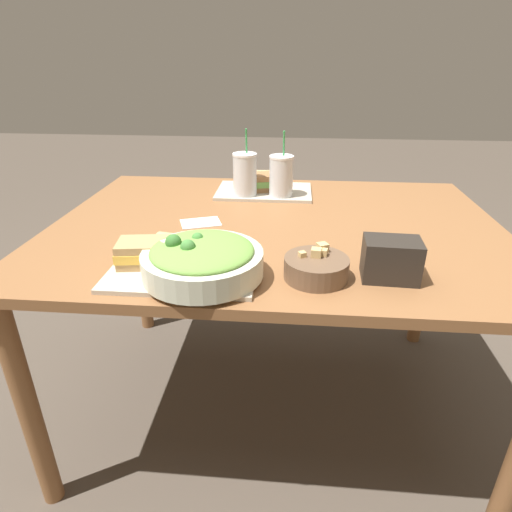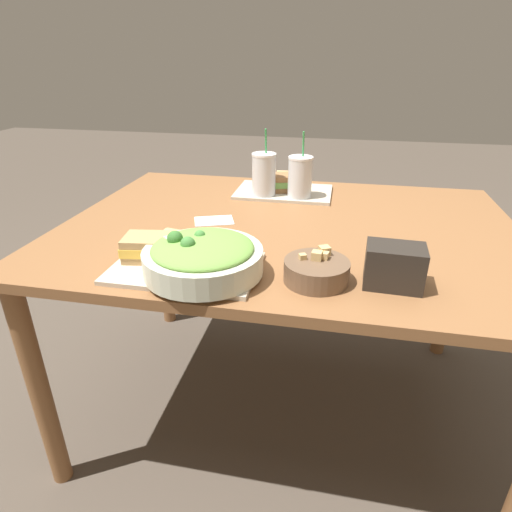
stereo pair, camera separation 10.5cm
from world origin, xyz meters
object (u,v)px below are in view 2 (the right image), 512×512
(salad_bowl, at_px, (203,256))
(sandwich_near, at_px, (149,248))
(baguette_near, at_px, (184,241))
(chip_bag, at_px, (394,266))
(napkin_folded, at_px, (214,221))
(sandwich_far, at_px, (284,182))
(baguette_far, at_px, (288,178))
(soup_bowl, at_px, (317,270))
(drink_cup_red, at_px, (300,178))
(drink_cup_dark, at_px, (264,176))

(salad_bowl, relative_size, sandwich_near, 2.04)
(sandwich_near, bearing_deg, baguette_near, 33.77)
(sandwich_near, height_order, chip_bag, chip_bag)
(baguette_near, bearing_deg, napkin_folded, 11.96)
(sandwich_far, bearing_deg, baguette_far, 72.14)
(salad_bowl, height_order, sandwich_near, salad_bowl)
(salad_bowl, xyz_separation_m, chip_bag, (0.46, 0.04, -0.00))
(salad_bowl, distance_m, sandwich_near, 0.17)
(sandwich_near, height_order, napkin_folded, sandwich_near)
(soup_bowl, bearing_deg, baguette_far, 102.55)
(sandwich_far, bearing_deg, drink_cup_red, -61.31)
(baguette_near, relative_size, napkin_folded, 0.80)
(salad_bowl, xyz_separation_m, drink_cup_dark, (0.03, 0.67, 0.03))
(sandwich_near, bearing_deg, napkin_folded, 68.76)
(chip_bag, bearing_deg, soup_bowl, -172.67)
(baguette_near, relative_size, drink_cup_red, 0.50)
(salad_bowl, height_order, chip_bag, salad_bowl)
(sandwich_near, height_order, baguette_far, sandwich_near)
(baguette_near, bearing_deg, soup_bowl, -89.18)
(sandwich_near, xyz_separation_m, sandwich_far, (0.26, 0.70, 0.00))
(sandwich_far, height_order, baguette_far, sandwich_far)
(baguette_near, xyz_separation_m, drink_cup_red, (0.26, 0.56, 0.04))
(baguette_near, height_order, drink_cup_red, drink_cup_red)
(salad_bowl, relative_size, baguette_near, 2.46)
(drink_cup_dark, xyz_separation_m, drink_cup_red, (0.14, 0.00, -0.00))
(salad_bowl, bearing_deg, sandwich_far, 82.35)
(sandwich_far, bearing_deg, salad_bowl, -112.53)
(salad_bowl, height_order, drink_cup_dark, drink_cup_dark)
(salad_bowl, distance_m, soup_bowl, 0.28)
(drink_cup_dark, height_order, napkin_folded, drink_cup_dark)
(soup_bowl, distance_m, drink_cup_red, 0.65)
(salad_bowl, height_order, napkin_folded, salad_bowl)
(sandwich_near, bearing_deg, chip_bag, -8.27)
(salad_bowl, distance_m, chip_bag, 0.46)
(baguette_near, bearing_deg, sandwich_near, 144.97)
(napkin_folded, bearing_deg, soup_bowl, -43.63)
(sandwich_far, distance_m, baguette_far, 0.08)
(sandwich_far, relative_size, chip_bag, 1.07)
(drink_cup_dark, distance_m, chip_bag, 0.76)
(chip_bag, bearing_deg, baguette_near, 176.02)
(drink_cup_red, distance_m, chip_bag, 0.69)
(drink_cup_red, height_order, napkin_folded, drink_cup_red)
(sandwich_far, distance_m, napkin_folded, 0.41)
(soup_bowl, height_order, drink_cup_dark, drink_cup_dark)
(drink_cup_dark, xyz_separation_m, chip_bag, (0.43, -0.62, -0.04))
(baguette_near, relative_size, chip_bag, 0.86)
(drink_cup_red, bearing_deg, soup_bowl, -80.13)
(baguette_near, bearing_deg, drink_cup_red, -11.98)
(sandwich_far, relative_size, napkin_folded, 1.00)
(chip_bag, bearing_deg, drink_cup_red, 118.06)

